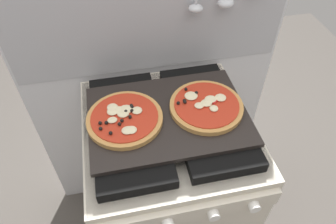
{
  "coord_description": "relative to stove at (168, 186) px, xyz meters",
  "views": [
    {
      "loc": [
        -0.15,
        -0.72,
        1.69
      ],
      "look_at": [
        0.0,
        0.0,
        0.93
      ],
      "focal_mm": 33.43,
      "sensor_mm": 36.0,
      "label": 1
    }
  ],
  "objects": [
    {
      "name": "stove",
      "position": [
        0.0,
        0.0,
        0.0
      ],
      "size": [
        0.6,
        0.64,
        0.9
      ],
      "color": "beige",
      "rests_on": "ground_plane"
    },
    {
      "name": "kitchen_backsplash",
      "position": [
        0.0,
        0.34,
        0.34
      ],
      "size": [
        1.1,
        0.09,
        1.55
      ],
      "color": "silver",
      "rests_on": "ground_plane"
    },
    {
      "name": "pizza_left",
      "position": [
        -0.15,
        0.0,
        0.48
      ],
      "size": [
        0.25,
        0.25,
        0.03
      ],
      "color": "#C18947",
      "rests_on": "baking_tray"
    },
    {
      "name": "baking_tray",
      "position": [
        0.0,
        0.0,
        0.46
      ],
      "size": [
        0.54,
        0.38,
        0.02
      ],
      "primitive_type": "cube",
      "color": "black",
      "rests_on": "stove"
    },
    {
      "name": "pizza_right",
      "position": [
        0.14,
        0.0,
        0.48
      ],
      "size": [
        0.25,
        0.25,
        0.03
      ],
      "color": "#C18947",
      "rests_on": "baking_tray"
    }
  ]
}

